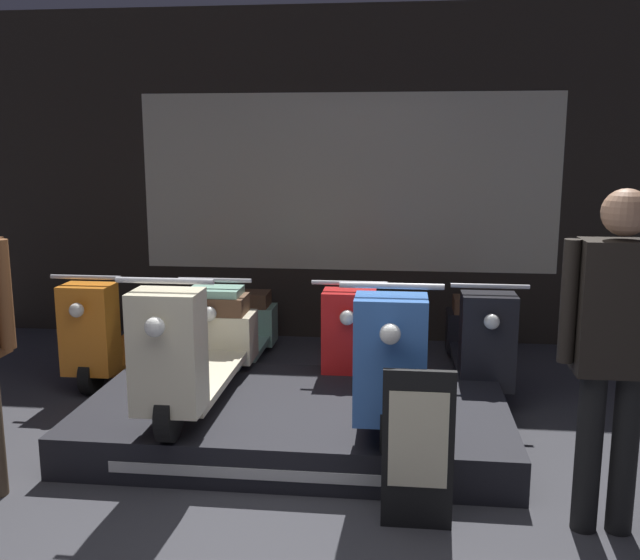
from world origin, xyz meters
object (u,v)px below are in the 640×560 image
(scooter_backrow_3, at_px, (478,340))
(scooter_backrow_0, at_px, (121,329))
(scooter_backrow_1, at_px, (235,332))
(scooter_display_left, at_px, (199,349))
(person_right_browsing, at_px, (616,339))
(price_sign_board, at_px, (418,449))
(scooter_display_right, at_px, (391,355))
(scooter_backrow_2, at_px, (354,336))

(scooter_backrow_3, bearing_deg, scooter_backrow_0, 180.00)
(scooter_backrow_1, bearing_deg, scooter_display_left, -86.41)
(person_right_browsing, height_order, price_sign_board, person_right_browsing)
(scooter_backrow_1, bearing_deg, scooter_display_right, -45.85)
(scooter_backrow_1, xyz_separation_m, scooter_backrow_2, (1.01, 0.00, 0.00))
(scooter_display_left, xyz_separation_m, person_right_browsing, (2.33, -0.88, 0.38))
(price_sign_board, bearing_deg, person_right_browsing, 5.05)
(price_sign_board, bearing_deg, scooter_backrow_1, 122.44)
(scooter_backrow_0, height_order, scooter_backrow_1, same)
(scooter_display_left, distance_m, price_sign_board, 1.70)
(scooter_display_right, relative_size, scooter_backrow_2, 1.00)
(scooter_display_left, bearing_deg, scooter_backrow_3, 35.38)
(scooter_backrow_2, distance_m, person_right_browsing, 2.73)
(scooter_backrow_1, height_order, price_sign_board, scooter_backrow_1)
(scooter_backrow_0, xyz_separation_m, price_sign_board, (2.48, -2.33, 0.07))
(scooter_backrow_1, xyz_separation_m, price_sign_board, (1.48, -2.33, 0.07))
(scooter_backrow_1, distance_m, scooter_backrow_2, 1.01)
(scooter_display_left, distance_m, scooter_backrow_3, 2.38)
(scooter_backrow_0, distance_m, person_right_browsing, 4.14)
(price_sign_board, bearing_deg, scooter_display_left, 145.44)
(scooter_display_right, bearing_deg, scooter_backrow_3, 63.44)
(person_right_browsing, bearing_deg, scooter_backrow_3, 100.11)
(scooter_backrow_2, xyz_separation_m, scooter_backrow_3, (1.01, 0.00, 0.00))
(scooter_backrow_3, bearing_deg, scooter_display_left, -144.62)
(scooter_backrow_0, bearing_deg, scooter_backrow_2, 0.00)
(person_right_browsing, bearing_deg, scooter_backrow_0, 146.70)
(scooter_backrow_0, bearing_deg, person_right_browsing, -33.30)
(scooter_backrow_0, xyz_separation_m, scooter_backrow_1, (1.01, 0.00, 0.00))
(scooter_backrow_0, height_order, person_right_browsing, person_right_browsing)
(scooter_display_left, xyz_separation_m, price_sign_board, (1.39, -0.96, -0.20))
(scooter_display_left, bearing_deg, scooter_backrow_1, 93.59)
(scooter_display_right, distance_m, scooter_backrow_1, 1.92)
(scooter_backrow_0, bearing_deg, scooter_backrow_3, 0.00)
(scooter_backrow_0, relative_size, scooter_backrow_3, 1.00)
(scooter_display_right, height_order, scooter_backrow_3, scooter_display_right)
(scooter_display_left, xyz_separation_m, scooter_backrow_3, (1.93, 1.37, -0.26))
(scooter_display_right, bearing_deg, scooter_display_left, 180.00)
(scooter_display_right, relative_size, scooter_backrow_0, 1.00)
(person_right_browsing, bearing_deg, price_sign_board, -174.95)
(scooter_backrow_3, bearing_deg, scooter_backrow_1, 180.00)
(scooter_backrow_3, xyz_separation_m, price_sign_board, (-0.53, -2.33, 0.07))
(scooter_display_left, relative_size, scooter_backrow_0, 1.00)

